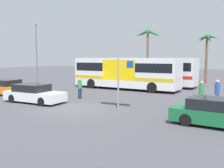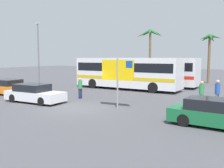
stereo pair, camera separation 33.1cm
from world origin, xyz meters
name	(u,v)px [view 1 (the left image)]	position (x,y,z in m)	size (l,w,h in m)	color
ground	(75,108)	(0.00, 0.00, 0.00)	(120.00, 120.00, 0.00)	#4C4C51
bus_front_coach	(125,72)	(-1.86, 10.29, 1.78)	(11.00, 2.60, 3.17)	white
bus_rear_coach	(147,70)	(-1.22, 14.19, 1.78)	(11.00, 2.60, 3.17)	white
ferry_sign	(119,72)	(2.35, 1.52, 2.33)	(2.19, 0.30, 3.20)	gray
car_orange	(7,87)	(-8.87, 1.61, 0.64)	(4.24, 2.14, 1.32)	orange
car_green	(218,113)	(8.45, 0.25, 0.64)	(4.44, 1.81, 1.32)	#196638
car_white	(34,94)	(-3.94, 0.17, 0.64)	(4.62, 2.05, 1.32)	silver
pedestrian_crossing_lot	(80,86)	(-2.13, 3.19, 0.97)	(0.32, 0.32, 1.65)	#1E2347
pedestrian_by_bus	(217,91)	(7.65, 5.28, 1.07)	(0.32, 0.32, 1.79)	#706656
pedestrian_near_sign	(202,92)	(6.77, 4.76, 1.02)	(0.32, 0.32, 1.72)	#2D2D33
lamp_post_left_side	(37,52)	(-10.68, 6.67, 3.79)	(0.56, 0.20, 6.93)	slate
palm_tree_seaside	(207,45)	(3.92, 21.11, 4.82)	(2.75, 2.71, 6.16)	brown
palm_tree_inland	(148,39)	(-4.35, 21.74, 5.85)	(3.94, 3.99, 7.26)	brown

